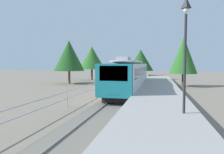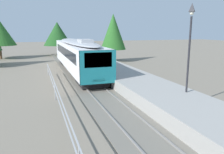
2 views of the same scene
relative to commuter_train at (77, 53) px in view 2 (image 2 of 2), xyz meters
The scene contains 7 objects.
ground_plane 9.52m from the commuter_train, 108.87° to the right, with size 160.00×160.00×0.00m, color slate.
track_rails 9.02m from the commuter_train, 90.00° to the right, with size 3.20×60.00×0.14m.
commuter_train is the anchor object (origin of this frame).
station_platform 9.51m from the commuter_train, 69.68° to the right, with size 3.90×60.00×0.90m, color #999691.
platform_lamp_mid_platform 14.57m from the commuter_train, 72.13° to the right, with size 0.34×0.34×5.35m.
tree_behind_carpark 18.90m from the commuter_train, 91.01° to the left, with size 5.18×5.18×6.17m.
tree_behind_station_far 10.01m from the commuter_train, 46.78° to the left, with size 3.79×3.79×7.05m.
Camera 2 is at (-4.37, 5.65, 4.72)m, focal length 36.28 mm.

